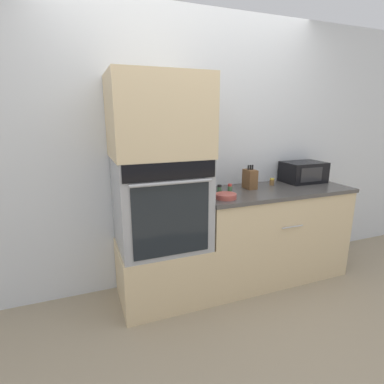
# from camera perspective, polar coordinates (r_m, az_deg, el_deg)

# --- Properties ---
(ground_plane) EXTENTS (12.00, 12.00, 0.00)m
(ground_plane) POSITION_cam_1_polar(r_m,az_deg,el_deg) (2.75, 4.41, -20.93)
(ground_plane) COLOR gray
(wall_back) EXTENTS (8.00, 0.05, 2.50)m
(wall_back) POSITION_cam_1_polar(r_m,az_deg,el_deg) (2.85, -0.59, 7.55)
(wall_back) COLOR silver
(wall_back) RESTS_ON ground_plane
(oven_cabinet_base) EXTENTS (0.75, 0.60, 0.51)m
(oven_cabinet_base) POSITION_cam_1_polar(r_m,az_deg,el_deg) (2.74, -5.61, -14.78)
(oven_cabinet_base) COLOR beige
(oven_cabinet_base) RESTS_ON ground_plane
(wall_oven) EXTENTS (0.72, 0.64, 0.76)m
(wall_oven) POSITION_cam_1_polar(r_m,az_deg,el_deg) (2.49, -5.94, -2.00)
(wall_oven) COLOR #9EA0A5
(wall_oven) RESTS_ON oven_cabinet_base
(oven_cabinet_upper) EXTENTS (0.75, 0.60, 0.63)m
(oven_cabinet_upper) POSITION_cam_1_polar(r_m,az_deg,el_deg) (2.40, -6.40, 14.11)
(oven_cabinet_upper) COLOR beige
(oven_cabinet_upper) RESTS_ON wall_oven
(counter_unit) EXTENTS (1.50, 0.63, 0.91)m
(counter_unit) POSITION_cam_1_polar(r_m,az_deg,el_deg) (3.10, 14.69, -7.50)
(counter_unit) COLOR beige
(counter_unit) RESTS_ON ground_plane
(microwave) EXTENTS (0.42, 0.30, 0.21)m
(microwave) POSITION_cam_1_polar(r_m,az_deg,el_deg) (3.34, 20.42, 3.59)
(microwave) COLOR black
(microwave) RESTS_ON counter_unit
(knife_block) EXTENTS (0.09, 0.14, 0.23)m
(knife_block) POSITION_cam_1_polar(r_m,az_deg,el_deg) (2.90, 10.97, 2.46)
(knife_block) COLOR brown
(knife_block) RESTS_ON counter_unit
(bowl) EXTENTS (0.18, 0.18, 0.04)m
(bowl) POSITION_cam_1_polar(r_m,az_deg,el_deg) (2.53, 6.48, -0.77)
(bowl) COLOR #B24C42
(bowl) RESTS_ON counter_unit
(condiment_jar_near) EXTENTS (0.05, 0.05, 0.07)m
(condiment_jar_near) POSITION_cam_1_polar(r_m,az_deg,el_deg) (3.10, 14.97, 1.89)
(condiment_jar_near) COLOR brown
(condiment_jar_near) RESTS_ON counter_unit
(condiment_jar_mid) EXTENTS (0.04, 0.04, 0.09)m
(condiment_jar_mid) POSITION_cam_1_polar(r_m,az_deg,el_deg) (2.64, 5.24, 0.41)
(condiment_jar_mid) COLOR #427047
(condiment_jar_mid) RESTS_ON counter_unit
(condiment_jar_far) EXTENTS (0.04, 0.04, 0.09)m
(condiment_jar_far) POSITION_cam_1_polar(r_m,az_deg,el_deg) (2.67, 7.21, 0.55)
(condiment_jar_far) COLOR #427047
(condiment_jar_far) RESTS_ON counter_unit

